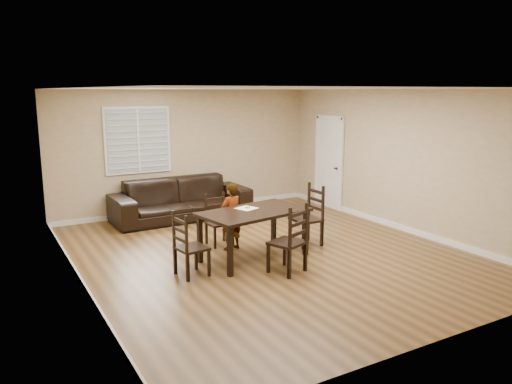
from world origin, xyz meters
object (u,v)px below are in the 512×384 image
Objects in this scene: chair_far at (294,243)px; chair_left at (185,248)px; chair_near at (217,221)px; child at (231,217)px; chair_right at (312,217)px; donut at (248,207)px; dining_table at (254,216)px; sofa at (181,199)px.

chair_far is 1.60m from chair_left.
child reaches higher than chair_near.
donut is at bearing -89.33° from chair_right.
dining_table is at bearing -80.80° from chair_right.
sofa is (-0.06, 3.01, -0.29)m from dining_table.
sofa is (0.10, 1.96, 0.01)m from chair_near.
sofa reaches higher than dining_table.
chair_near is 0.31× the size of sofa.
chair_left is 10.43× the size of donut.
chair_right reaches higher than chair_near.
donut is (0.15, -0.86, 0.41)m from chair_near.
chair_right reaches higher than chair_left.
dining_table is at bearing -87.51° from chair_left.
sofa is at bearing -107.07° from chair_far.
chair_near is 1.69m from chair_right.
chair_left reaches higher than sofa.
chair_near reaches higher than donut.
chair_near is 0.78× the size of child.
chair_left reaches higher than donut.
donut is (-1.30, -0.00, 0.34)m from chair_right.
chair_right is at bearing -65.56° from sofa.
chair_left is (-1.45, 0.67, -0.04)m from chair_far.
child reaches higher than chair_far.
sofa is at bearing 85.08° from chair_near.
child reaches higher than dining_table.
child is (-0.10, 0.61, -0.13)m from dining_table.
child is at bearing -106.04° from chair_right.
dining_table is 3.03m from sofa.
chair_right is at bearing 150.89° from child.
donut is (-0.19, 1.08, 0.34)m from chair_far.
donut is (-0.01, 0.19, 0.11)m from dining_table.
dining_table is 1.32m from chair_left.
dining_table is at bearing -89.91° from sofa.
child reaches higher than chair_right.
chair_near reaches higher than dining_table.
donut reaches higher than dining_table.
donut is 2.85m from sofa.
dining_table is at bearing -83.06° from chair_near.
donut is at bearing -90.06° from sofa.
chair_near is at bearing -48.11° from chair_left.
donut is at bearing -79.18° from chair_left.
dining_table is at bearing -99.37° from chair_far.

